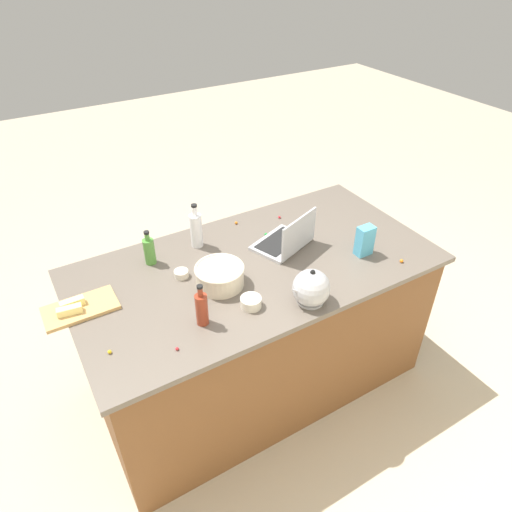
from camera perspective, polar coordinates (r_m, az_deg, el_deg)
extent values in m
plane|color=#B7A88E|center=(3.06, 0.00, -14.59)|extent=(12.00, 12.00, 0.00)
cube|color=brown|center=(2.74, 0.00, -8.78)|extent=(1.86, 0.94, 0.87)
cube|color=#60564C|center=(2.44, 0.00, -1.24)|extent=(1.92, 1.00, 0.03)
cube|color=#B7B7BC|center=(2.58, 3.11, 1.57)|extent=(0.37, 0.31, 0.02)
cube|color=black|center=(2.58, 2.94, 1.84)|extent=(0.31, 0.24, 0.00)
cube|color=#B7B7BC|center=(2.46, 5.34, 2.72)|extent=(0.28, 0.11, 0.20)
cube|color=silver|center=(2.47, 5.23, 2.76)|extent=(0.25, 0.10, 0.18)
cylinder|color=beige|center=(2.27, -4.50, -2.54)|extent=(0.24, 0.24, 0.10)
cylinder|color=black|center=(2.27, -4.50, -2.44)|extent=(0.19, 0.19, 0.09)
torus|color=beige|center=(2.24, -4.56, -1.53)|extent=(0.25, 0.25, 0.01)
cylinder|color=maroon|center=(2.06, -6.72, -6.60)|extent=(0.06, 0.06, 0.16)
cylinder|color=maroon|center=(1.99, -6.92, -4.43)|extent=(0.02, 0.02, 0.04)
cylinder|color=black|center=(1.97, -6.98, -3.80)|extent=(0.03, 0.03, 0.01)
cylinder|color=#4C8C38|center=(2.46, -13.05, 0.54)|extent=(0.06, 0.06, 0.14)
cylinder|color=#4C8C38|center=(2.41, -13.34, 2.32)|extent=(0.02, 0.02, 0.04)
cylinder|color=black|center=(2.40, -13.42, 2.84)|extent=(0.03, 0.03, 0.01)
cylinder|color=white|center=(2.54, -7.41, 3.13)|extent=(0.07, 0.07, 0.19)
cylinder|color=white|center=(2.48, -7.62, 5.53)|extent=(0.03, 0.03, 0.05)
cylinder|color=black|center=(2.46, -7.68, 6.20)|extent=(0.03, 0.03, 0.01)
cylinder|color=#ADADB2|center=(2.21, 6.72, -5.44)|extent=(0.13, 0.13, 0.01)
sphere|color=#ADADB2|center=(2.17, 6.86, -3.95)|extent=(0.18, 0.18, 0.18)
cone|color=#ADADB2|center=(2.11, 5.02, -4.34)|extent=(0.08, 0.03, 0.07)
sphere|color=black|center=(2.11, 7.04, -2.00)|extent=(0.02, 0.02, 0.02)
cube|color=tan|center=(2.30, -20.91, -6.06)|extent=(0.33, 0.18, 0.02)
cube|color=#F4E58C|center=(2.30, -21.79, -5.42)|extent=(0.11, 0.04, 0.04)
cube|color=#F4E58C|center=(2.27, -22.09, -6.25)|extent=(0.11, 0.05, 0.04)
cylinder|color=beige|center=(2.37, -9.23, -2.18)|extent=(0.07, 0.07, 0.04)
cylinder|color=beige|center=(2.16, -0.64, -5.74)|extent=(0.10, 0.10, 0.05)
cube|color=#4CA5CC|center=(2.53, 13.31, 1.85)|extent=(0.09, 0.06, 0.17)
sphere|color=orange|center=(2.76, -2.47, 4.13)|extent=(0.02, 0.02, 0.02)
sphere|color=yellow|center=(2.05, -17.67, -11.25)|extent=(0.02, 0.02, 0.02)
sphere|color=red|center=(2.82, 2.92, 4.82)|extent=(0.02, 0.02, 0.02)
sphere|color=green|center=(2.65, 1.23, 2.70)|extent=(0.02, 0.02, 0.02)
sphere|color=red|center=(2.00, -9.75, -11.25)|extent=(0.01, 0.01, 0.01)
sphere|color=orange|center=(2.56, 17.57, -0.59)|extent=(0.02, 0.02, 0.02)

